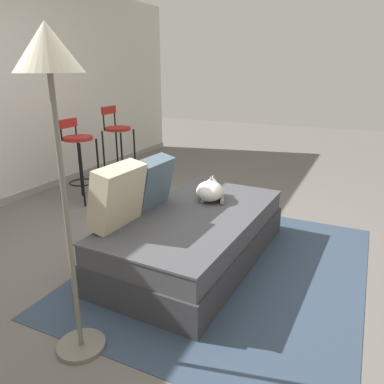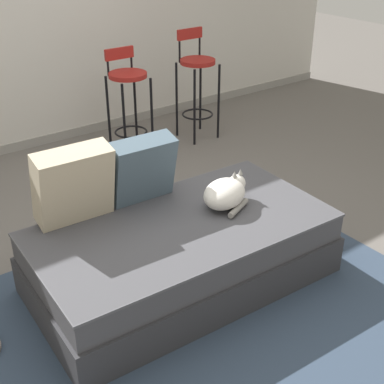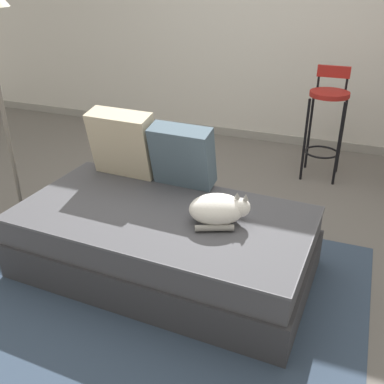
% 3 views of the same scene
% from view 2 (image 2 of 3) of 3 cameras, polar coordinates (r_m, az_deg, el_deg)
% --- Properties ---
extents(ground_plane, '(16.00, 16.00, 0.00)m').
position_cam_2_polar(ground_plane, '(3.69, -4.68, -6.33)').
color(ground_plane, '#66605B').
rests_on(ground_plane, ground).
extents(wall_back_panel, '(8.00, 0.10, 2.60)m').
position_cam_2_polar(wall_back_panel, '(5.17, -19.49, 17.97)').
color(wall_back_panel, silver).
rests_on(wall_back_panel, ground).
extents(wall_baseboard_trim, '(8.00, 0.02, 0.09)m').
position_cam_2_polar(wall_baseboard_trim, '(5.45, -17.21, 4.92)').
color(wall_baseboard_trim, gray).
rests_on(wall_baseboard_trim, ground).
extents(area_rug, '(2.51, 2.07, 0.01)m').
position_cam_2_polar(area_rug, '(3.23, 2.13, -11.96)').
color(area_rug, '#334256').
rests_on(area_rug, ground).
extents(couch, '(1.85, 1.05, 0.42)m').
position_cam_2_polar(couch, '(3.29, -1.07, -6.43)').
color(couch, '#353539').
rests_on(couch, ground).
extents(throw_pillow_corner, '(0.46, 0.27, 0.47)m').
position_cam_2_polar(throw_pillow_corner, '(3.17, -12.54, 0.77)').
color(throw_pillow_corner, beige).
rests_on(throw_pillow_corner, couch).
extents(throw_pillow_middle, '(0.42, 0.25, 0.43)m').
position_cam_2_polar(throw_pillow_middle, '(3.35, -5.40, 2.47)').
color(throw_pillow_middle, '#4C6070').
rests_on(throw_pillow_middle, couch).
extents(cat, '(0.39, 0.35, 0.20)m').
position_cam_2_polar(cat, '(3.33, 3.64, -0.11)').
color(cat, white).
rests_on(cat, couch).
extents(bar_stool_near_window, '(0.34, 0.34, 0.99)m').
position_cam_2_polar(bar_stool_near_window, '(4.91, -6.85, 10.54)').
color(bar_stool_near_window, black).
rests_on(bar_stool_near_window, ground).
extents(bar_stool_by_doorway, '(0.34, 0.34, 1.06)m').
position_cam_2_polar(bar_stool_by_doorway, '(5.31, 0.51, 12.18)').
color(bar_stool_by_doorway, black).
rests_on(bar_stool_by_doorway, ground).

